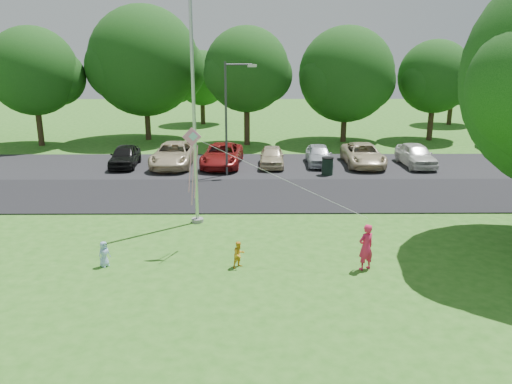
{
  "coord_description": "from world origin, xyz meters",
  "views": [
    {
      "loc": [
        -1.18,
        -14.92,
        7.0
      ],
      "look_at": [
        -1.04,
        4.0,
        1.6
      ],
      "focal_mm": 35.0,
      "sensor_mm": 36.0,
      "label": 1
    }
  ],
  "objects_px": {
    "kite": "(195,150)",
    "woman": "(366,247)",
    "street_lamp": "(230,109)",
    "child_blue": "(104,254)",
    "flagpole": "(194,124)",
    "trash_can": "(327,167)",
    "child_yellow": "(239,254)"
  },
  "relations": [
    {
      "from": "flagpole",
      "to": "woman",
      "type": "relative_size",
      "value": 6.35
    },
    {
      "from": "street_lamp",
      "to": "child_blue",
      "type": "distance_m",
      "value": 13.49
    },
    {
      "from": "trash_can",
      "to": "child_yellow",
      "type": "height_order",
      "value": "trash_can"
    },
    {
      "from": "street_lamp",
      "to": "woman",
      "type": "xyz_separation_m",
      "value": [
        4.93,
        -12.81,
        -3.06
      ]
    },
    {
      "from": "street_lamp",
      "to": "child_blue",
      "type": "bearing_deg",
      "value": -118.52
    },
    {
      "from": "flagpole",
      "to": "kite",
      "type": "relative_size",
      "value": 1.63
    },
    {
      "from": "child_yellow",
      "to": "kite",
      "type": "height_order",
      "value": "kite"
    },
    {
      "from": "street_lamp",
      "to": "woman",
      "type": "bearing_deg",
      "value": -80.79
    },
    {
      "from": "street_lamp",
      "to": "trash_can",
      "type": "relative_size",
      "value": 5.92
    },
    {
      "from": "woman",
      "to": "child_blue",
      "type": "height_order",
      "value": "woman"
    },
    {
      "from": "street_lamp",
      "to": "kite",
      "type": "xyz_separation_m",
      "value": [
        -0.74,
        -11.07,
        -0.16
      ]
    },
    {
      "from": "child_yellow",
      "to": "child_blue",
      "type": "xyz_separation_m",
      "value": [
        -4.51,
        0.11,
        -0.01
      ]
    },
    {
      "from": "trash_can",
      "to": "kite",
      "type": "height_order",
      "value": "kite"
    },
    {
      "from": "flagpole",
      "to": "child_yellow",
      "type": "bearing_deg",
      "value": -67.69
    },
    {
      "from": "street_lamp",
      "to": "child_blue",
      "type": "height_order",
      "value": "street_lamp"
    },
    {
      "from": "child_blue",
      "to": "kite",
      "type": "height_order",
      "value": "kite"
    },
    {
      "from": "flagpole",
      "to": "trash_can",
      "type": "relative_size",
      "value": 9.25
    },
    {
      "from": "kite",
      "to": "street_lamp",
      "type": "bearing_deg",
      "value": 82.68
    },
    {
      "from": "flagpole",
      "to": "child_blue",
      "type": "distance_m",
      "value": 6.38
    },
    {
      "from": "child_yellow",
      "to": "child_blue",
      "type": "relative_size",
      "value": 1.03
    },
    {
      "from": "kite",
      "to": "flagpole",
      "type": "bearing_deg",
      "value": 93.33
    },
    {
      "from": "flagpole",
      "to": "kite",
      "type": "distance_m",
      "value": 3.08
    },
    {
      "from": "flagpole",
      "to": "kite",
      "type": "height_order",
      "value": "flagpole"
    },
    {
      "from": "trash_can",
      "to": "kite",
      "type": "distance_m",
      "value": 13.07
    },
    {
      "from": "kite",
      "to": "woman",
      "type": "bearing_deg",
      "value": -20.48
    },
    {
      "from": "trash_can",
      "to": "child_blue",
      "type": "distance_m",
      "value": 15.53
    },
    {
      "from": "street_lamp",
      "to": "kite",
      "type": "bearing_deg",
      "value": -105.68
    },
    {
      "from": "flagpole",
      "to": "kite",
      "type": "bearing_deg",
      "value": -83.19
    },
    {
      "from": "woman",
      "to": "kite",
      "type": "distance_m",
      "value": 6.6
    },
    {
      "from": "trash_can",
      "to": "child_blue",
      "type": "bearing_deg",
      "value": -126.7
    },
    {
      "from": "trash_can",
      "to": "street_lamp",
      "type": "bearing_deg",
      "value": 179.46
    },
    {
      "from": "child_blue",
      "to": "street_lamp",
      "type": "bearing_deg",
      "value": 20.7
    }
  ]
}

